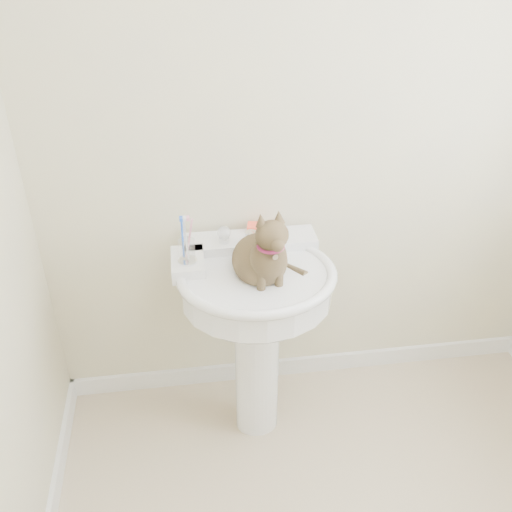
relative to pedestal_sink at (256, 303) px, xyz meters
name	(u,v)px	position (x,y,z in m)	size (l,w,h in m)	color
wall_back	(316,126)	(0.27, 0.29, 0.59)	(2.20, 0.00, 2.50)	beige
baseboard_back	(303,365)	(0.27, 0.28, -0.62)	(2.20, 0.02, 0.09)	white
pedestal_sink	(256,303)	(0.00, 0.00, 0.00)	(0.61, 0.60, 0.84)	white
faucet	(251,234)	(0.00, 0.15, 0.22)	(0.28, 0.12, 0.14)	silver
soap_bar	(259,228)	(0.04, 0.24, 0.20)	(0.09, 0.06, 0.03)	#FE4D32
toothbrush_cup	(187,250)	(-0.25, 0.05, 0.23)	(0.07, 0.07, 0.18)	silver
cat	(262,257)	(0.02, -0.03, 0.23)	(0.22, 0.28, 0.41)	brown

